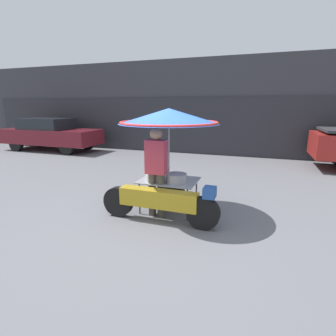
{
  "coord_description": "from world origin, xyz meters",
  "views": [
    {
      "loc": [
        1.7,
        -4.1,
        2.07
      ],
      "look_at": [
        0.07,
        0.52,
        0.89
      ],
      "focal_mm": 28.0,
      "sensor_mm": 36.0,
      "label": 1
    }
  ],
  "objects_px": {
    "vendor_person": "(156,167)",
    "potted_plant": "(24,133)",
    "vendor_motorcycle_cart": "(168,134)",
    "parked_car": "(51,134)"
  },
  "relations": [
    {
      "from": "parked_car",
      "to": "potted_plant",
      "type": "height_order",
      "value": "parked_car"
    },
    {
      "from": "vendor_person",
      "to": "parked_car",
      "type": "bearing_deg",
      "value": 144.46
    },
    {
      "from": "vendor_person",
      "to": "potted_plant",
      "type": "bearing_deg",
      "value": 148.21
    },
    {
      "from": "vendor_motorcycle_cart",
      "to": "parked_car",
      "type": "xyz_separation_m",
      "value": [
        -7.57,
        5.08,
        -0.78
      ]
    },
    {
      "from": "vendor_motorcycle_cart",
      "to": "potted_plant",
      "type": "xyz_separation_m",
      "value": [
        -10.29,
        6.06,
        -0.96
      ]
    },
    {
      "from": "vendor_person",
      "to": "potted_plant",
      "type": "relative_size",
      "value": 1.66
    },
    {
      "from": "vendor_person",
      "to": "parked_car",
      "type": "distance_m",
      "value": 9.13
    },
    {
      "from": "vendor_motorcycle_cart",
      "to": "vendor_person",
      "type": "xyz_separation_m",
      "value": [
        -0.14,
        -0.23,
        -0.61
      ]
    },
    {
      "from": "potted_plant",
      "to": "vendor_motorcycle_cart",
      "type": "bearing_deg",
      "value": -30.49
    },
    {
      "from": "vendor_person",
      "to": "parked_car",
      "type": "height_order",
      "value": "vendor_person"
    }
  ]
}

